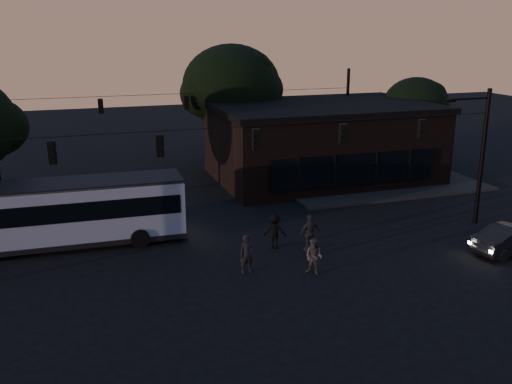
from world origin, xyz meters
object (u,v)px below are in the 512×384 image
object	(u,v)px
building	(322,141)
pedestrian_a	(247,254)
bus	(65,211)
pedestrian_d	(275,231)
pedestrian_b	(314,257)
pedestrian_c	(310,233)

from	to	relation	value
building	pedestrian_a	xyz separation A→B (m)	(-10.22, -14.34, -1.82)
bus	pedestrian_d	xyz separation A→B (m)	(9.78, -3.60, -0.97)
pedestrian_a	pedestrian_b	xyz separation A→B (m)	(2.75, -1.14, -0.05)
building	pedestrian_d	world-z (taller)	building
pedestrian_b	pedestrian_c	distance (m)	2.81
pedestrian_a	pedestrian_d	world-z (taller)	pedestrian_a
building	pedestrian_d	xyz separation A→B (m)	(-8.01, -11.94, -1.83)
building	pedestrian_c	distance (m)	14.50
bus	pedestrian_b	bearing A→B (deg)	-33.01
pedestrian_b	pedestrian_c	size ratio (longest dim) A/B	0.89
bus	pedestrian_b	distance (m)	12.58
bus	pedestrian_b	world-z (taller)	bus
bus	pedestrian_c	distance (m)	12.16
bus	pedestrian_d	distance (m)	10.46
bus	pedestrian_a	bearing A→B (deg)	-36.76
building	bus	distance (m)	19.66
building	pedestrian_b	world-z (taller)	building
bus	pedestrian_a	distance (m)	9.70
bus	pedestrian_b	xyz separation A→B (m)	(10.31, -7.14, -1.01)
pedestrian_d	pedestrian_a	bearing A→B (deg)	69.75
pedestrian_b	pedestrian_d	bearing A→B (deg)	148.15
building	bus	xyz separation A→B (m)	(-17.78, -8.34, -0.86)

